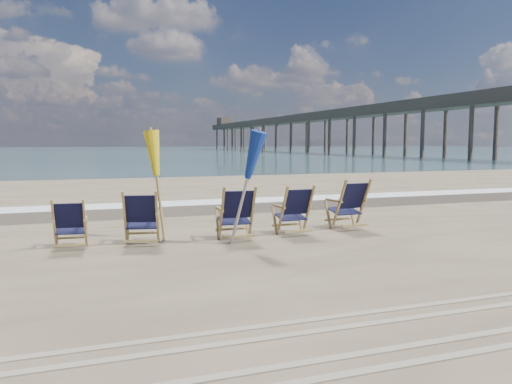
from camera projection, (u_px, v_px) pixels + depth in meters
ocean at (92, 150)px, 127.62m from camera, size 400.00×400.00×0.00m
surf_foam at (190, 203)px, 15.33m from camera, size 200.00×1.40×0.01m
wet_sand_strip at (201, 209)px, 13.92m from camera, size 200.00×2.60×0.00m
tire_tracks at (425, 329)px, 4.92m from camera, size 80.00×1.30×0.01m
beach_chair_0 at (85, 223)px, 8.63m from camera, size 0.62×0.69×0.89m
beach_chair_1 at (157, 218)px, 8.91m from camera, size 0.78×0.84×1.01m
beach_chair_2 at (253, 213)px, 9.36m from camera, size 0.72×0.80×1.05m
beach_chair_3 at (309, 209)px, 9.95m from camera, size 0.68×0.76×1.02m
beach_chair_4 at (364, 204)px, 10.61m from camera, size 0.76×0.84×1.10m
umbrella_yellow at (158, 159)px, 9.40m from camera, size 0.30×0.30×2.05m
umbrella_blue at (244, 158)px, 8.83m from camera, size 0.30×0.30×2.09m
fishing_pier at (322, 127)px, 89.13m from camera, size 4.40×140.00×9.30m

